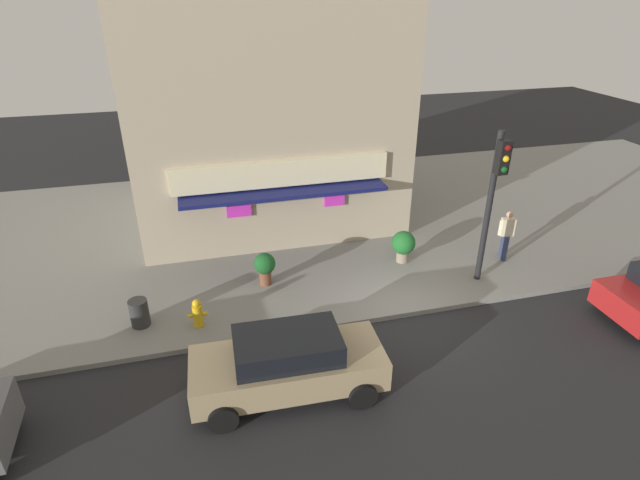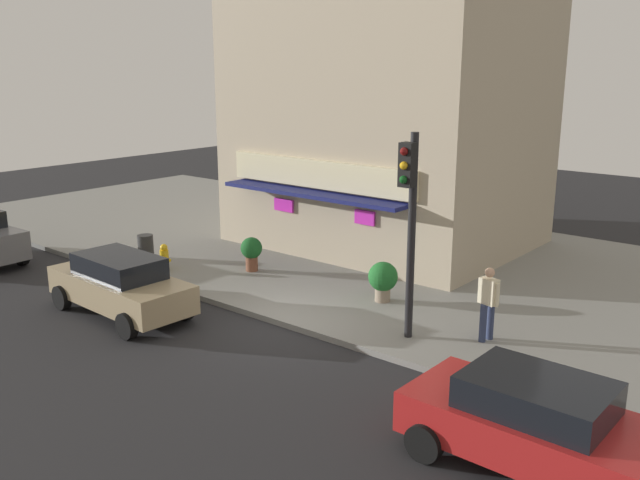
{
  "view_description": "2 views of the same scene",
  "coord_description": "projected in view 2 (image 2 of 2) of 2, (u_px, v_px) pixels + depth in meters",
  "views": [
    {
      "loc": [
        -5.29,
        -10.47,
        8.3
      ],
      "look_at": [
        -2.12,
        1.49,
        1.98
      ],
      "focal_mm": 28.01,
      "sensor_mm": 36.0,
      "label": 1
    },
    {
      "loc": [
        10.68,
        -11.49,
        6.25
      ],
      "look_at": [
        -0.42,
        1.97,
        1.74
      ],
      "focal_mm": 38.55,
      "sensor_mm": 36.0,
      "label": 2
    }
  ],
  "objects": [
    {
      "name": "traffic_light",
      "position": [
        410.0,
        209.0,
        14.95
      ],
      "size": [
        0.32,
        0.58,
        4.67
      ],
      "color": "black",
      "rests_on": "sidewalk"
    },
    {
      "name": "trash_can",
      "position": [
        146.0,
        247.0,
        21.99
      ],
      "size": [
        0.5,
        0.5,
        0.77
      ],
      "primitive_type": "cylinder",
      "color": "#2D2D2D",
      "rests_on": "sidewalk"
    },
    {
      "name": "potted_plant_by_window",
      "position": [
        383.0,
        279.0,
        17.97
      ],
      "size": [
        0.78,
        0.78,
        1.07
      ],
      "color": "gray",
      "rests_on": "sidewalk"
    },
    {
      "name": "pedestrian",
      "position": [
        488.0,
        301.0,
        15.33
      ],
      "size": [
        0.57,
        0.44,
        1.71
      ],
      "color": "navy",
      "rests_on": "sidewalk"
    },
    {
      "name": "ground_plane",
      "position": [
        282.0,
        327.0,
        16.73
      ],
      "size": [
        58.88,
        58.88,
        0.0
      ],
      "primitive_type": "plane",
      "color": "#232326"
    },
    {
      "name": "potted_plant_by_doorway",
      "position": [
        251.0,
        251.0,
        20.62
      ],
      "size": [
        0.65,
        0.65,
        1.03
      ],
      "color": "brown",
      "rests_on": "sidewalk"
    },
    {
      "name": "parked_car_tan",
      "position": [
        120.0,
        284.0,
        17.4
      ],
      "size": [
        4.36,
        2.02,
        1.57
      ],
      "color": "#9E8966",
      "rests_on": "ground_plane"
    },
    {
      "name": "parked_car_red",
      "position": [
        535.0,
        423.0,
        10.72
      ],
      "size": [
        4.08,
        2.12,
        1.53
      ],
      "color": "#AD1E1E",
      "rests_on": "ground_plane"
    },
    {
      "name": "sidewalk",
      "position": [
        423.0,
        265.0,
        21.6
      ],
      "size": [
        39.25,
        13.1,
        0.15
      ],
      "primitive_type": "cube",
      "color": "gray",
      "rests_on": "ground_plane"
    },
    {
      "name": "corner_building",
      "position": [
        388.0,
        115.0,
        23.28
      ],
      "size": [
        9.24,
        8.12,
        8.77
      ],
      "color": "tan",
      "rests_on": "sidewalk"
    },
    {
      "name": "fire_hydrant",
      "position": [
        164.0,
        258.0,
        20.74
      ],
      "size": [
        0.51,
        0.27,
        0.82
      ],
      "color": "gold",
      "rests_on": "sidewalk"
    }
  ]
}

